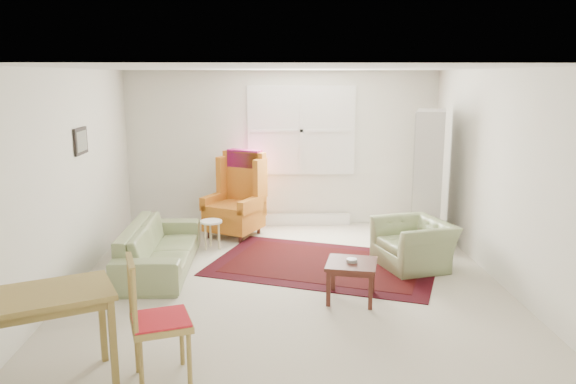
{
  "coord_description": "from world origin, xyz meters",
  "views": [
    {
      "loc": [
        -0.23,
        -6.28,
        2.43
      ],
      "look_at": [
        0.0,
        0.3,
        1.05
      ],
      "focal_mm": 35.0,
      "sensor_mm": 36.0,
      "label": 1
    }
  ],
  "objects_px": {
    "sofa": "(159,239)",
    "cabinet": "(428,177)",
    "armchair": "(414,239)",
    "desk": "(29,345)",
    "stool": "(212,234)",
    "wingback_chair": "(234,194)",
    "desk_chair": "(161,319)",
    "coffee_table": "(351,281)"
  },
  "relations": [
    {
      "from": "sofa",
      "to": "cabinet",
      "type": "xyz_separation_m",
      "value": [
        3.72,
        1.11,
        0.56
      ]
    },
    {
      "from": "sofa",
      "to": "armchair",
      "type": "distance_m",
      "value": 3.24
    },
    {
      "from": "desk",
      "to": "stool",
      "type": "bearing_deg",
      "value": 74.3
    },
    {
      "from": "sofa",
      "to": "wingback_chair",
      "type": "distance_m",
      "value": 1.73
    },
    {
      "from": "stool",
      "to": "desk_chair",
      "type": "bearing_deg",
      "value": -90.84
    },
    {
      "from": "sofa",
      "to": "wingback_chair",
      "type": "xyz_separation_m",
      "value": [
        0.85,
        1.49,
        0.24
      ]
    },
    {
      "from": "wingback_chair",
      "to": "coffee_table",
      "type": "xyz_separation_m",
      "value": [
        1.43,
        -2.57,
        -0.43
      ]
    },
    {
      "from": "coffee_table",
      "to": "desk_chair",
      "type": "xyz_separation_m",
      "value": [
        -1.76,
        -1.59,
        0.3
      ]
    },
    {
      "from": "stool",
      "to": "sofa",
      "type": "bearing_deg",
      "value": -124.08
    },
    {
      "from": "sofa",
      "to": "stool",
      "type": "xyz_separation_m",
      "value": [
        0.57,
        0.84,
        -0.2
      ]
    },
    {
      "from": "armchair",
      "to": "cabinet",
      "type": "height_order",
      "value": "cabinet"
    },
    {
      "from": "wingback_chair",
      "to": "desk",
      "type": "distance_m",
      "value": 4.51
    },
    {
      "from": "armchair",
      "to": "wingback_chair",
      "type": "height_order",
      "value": "wingback_chair"
    },
    {
      "from": "sofa",
      "to": "desk_chair",
      "type": "height_order",
      "value": "desk_chair"
    },
    {
      "from": "wingback_chair",
      "to": "coffee_table",
      "type": "height_order",
      "value": "wingback_chair"
    },
    {
      "from": "wingback_chair",
      "to": "desk",
      "type": "height_order",
      "value": "wingback_chair"
    },
    {
      "from": "sofa",
      "to": "desk",
      "type": "xyz_separation_m",
      "value": [
        -0.46,
        -2.82,
        -0.0
      ]
    },
    {
      "from": "coffee_table",
      "to": "desk",
      "type": "distance_m",
      "value": 3.26
    },
    {
      "from": "wingback_chair",
      "to": "cabinet",
      "type": "bearing_deg",
      "value": 21.11
    },
    {
      "from": "sofa",
      "to": "stool",
      "type": "height_order",
      "value": "sofa"
    },
    {
      "from": "desk_chair",
      "to": "stool",
      "type": "bearing_deg",
      "value": -18.44
    },
    {
      "from": "armchair",
      "to": "sofa",
      "type": "bearing_deg",
      "value": -106.8
    },
    {
      "from": "coffee_table",
      "to": "cabinet",
      "type": "relative_size",
      "value": 0.28
    },
    {
      "from": "desk",
      "to": "desk_chair",
      "type": "height_order",
      "value": "desk_chair"
    },
    {
      "from": "wingback_chair",
      "to": "sofa",
      "type": "bearing_deg",
      "value": -91.19
    },
    {
      "from": "sofa",
      "to": "desk_chair",
      "type": "distance_m",
      "value": 2.71
    },
    {
      "from": "coffee_table",
      "to": "desk_chair",
      "type": "height_order",
      "value": "desk_chair"
    },
    {
      "from": "wingback_chair",
      "to": "cabinet",
      "type": "relative_size",
      "value": 0.67
    },
    {
      "from": "sofa",
      "to": "wingback_chair",
      "type": "relative_size",
      "value": 1.54
    },
    {
      "from": "desk",
      "to": "sofa",
      "type": "bearing_deg",
      "value": 80.74
    },
    {
      "from": "stool",
      "to": "cabinet",
      "type": "xyz_separation_m",
      "value": [
        3.15,
        0.27,
        0.76
      ]
    },
    {
      "from": "sofa",
      "to": "cabinet",
      "type": "bearing_deg",
      "value": -73.31
    },
    {
      "from": "coffee_table",
      "to": "desk",
      "type": "bearing_deg",
      "value": -147.51
    },
    {
      "from": "coffee_table",
      "to": "stool",
      "type": "height_order",
      "value": "coffee_table"
    },
    {
      "from": "armchair",
      "to": "desk_chair",
      "type": "bearing_deg",
      "value": -62.35
    },
    {
      "from": "sofa",
      "to": "desk_chair",
      "type": "relative_size",
      "value": 1.92
    },
    {
      "from": "cabinet",
      "to": "stool",
      "type": "bearing_deg",
      "value": -157.93
    },
    {
      "from": "coffee_table",
      "to": "desk",
      "type": "relative_size",
      "value": 0.42
    },
    {
      "from": "cabinet",
      "to": "desk_chair",
      "type": "relative_size",
      "value": 1.86
    },
    {
      "from": "desk",
      "to": "wingback_chair",
      "type": "bearing_deg",
      "value": 73.07
    },
    {
      "from": "desk_chair",
      "to": "wingback_chair",
      "type": "bearing_deg",
      "value": -22.19
    },
    {
      "from": "armchair",
      "to": "cabinet",
      "type": "xyz_separation_m",
      "value": [
        0.48,
        1.13,
        0.61
      ]
    }
  ]
}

